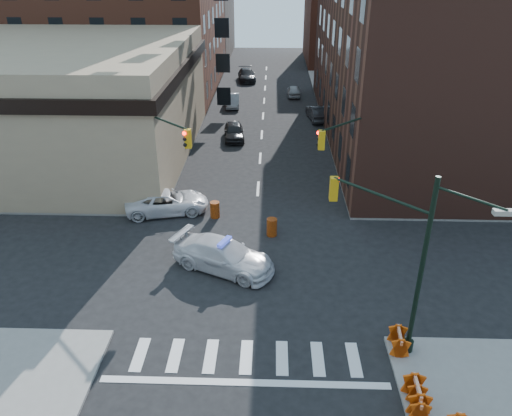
# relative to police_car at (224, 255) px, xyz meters

# --- Properties ---
(ground) EXTENTS (140.00, 140.00, 0.00)m
(ground) POSITION_rel_police_car_xyz_m (1.54, 0.21, -0.82)
(ground) COLOR black
(ground) RESTS_ON ground
(sidewalk_nw) EXTENTS (34.00, 54.50, 0.15)m
(sidewalk_nw) POSITION_rel_police_car_xyz_m (-21.46, 32.96, -0.74)
(sidewalk_nw) COLOR gray
(sidewalk_nw) RESTS_ON ground
(sidewalk_ne) EXTENTS (34.00, 54.50, 0.15)m
(sidewalk_ne) POSITION_rel_police_car_xyz_m (24.54, 32.96, -0.74)
(sidewalk_ne) COLOR gray
(sidewalk_ne) RESTS_ON ground
(bank_building) EXTENTS (22.00, 22.00, 9.00)m
(bank_building) POSITION_rel_police_car_xyz_m (-15.46, 16.71, 3.68)
(bank_building) COLOR #958061
(bank_building) RESTS_ON ground
(commercial_row_ne) EXTENTS (14.00, 34.00, 14.00)m
(commercial_row_ne) POSITION_rel_police_car_xyz_m (14.54, 22.71, 6.18)
(commercial_row_ne) COLOR #49271D
(commercial_row_ne) RESTS_ON ground
(filler_nw) EXTENTS (20.00, 18.00, 16.00)m
(filler_nw) POSITION_rel_police_car_xyz_m (-14.46, 62.21, 7.18)
(filler_nw) COLOR brown
(filler_nw) RESTS_ON ground
(filler_ne) EXTENTS (16.00, 16.00, 12.00)m
(filler_ne) POSITION_rel_police_car_xyz_m (15.54, 58.21, 5.18)
(filler_ne) COLOR brown
(filler_ne) RESTS_ON ground
(signal_pole_se) EXTENTS (5.40, 5.27, 8.00)m
(signal_pole_se) POSITION_rel_police_car_xyz_m (7.57, -5.31, 3.80)
(signal_pole_se) COLOR black
(signal_pole_se) RESTS_ON sidewalk_se
(signal_pole_nw) EXTENTS (3.58, 3.67, 8.00)m
(signal_pole_nw) POSITION_rel_police_car_xyz_m (-4.31, 5.55, 3.52)
(signal_pole_nw) COLOR black
(signal_pole_nw) RESTS_ON sidewalk_nw
(signal_pole_ne) EXTENTS (3.67, 3.58, 8.00)m
(signal_pole_ne) POSITION_rel_police_car_xyz_m (7.37, 5.56, 3.52)
(signal_pole_ne) COLOR black
(signal_pole_ne) RESTS_ON sidewalk_ne
(tree_ne_near) EXTENTS (3.00, 3.00, 4.85)m
(tree_ne_near) POSITION_rel_police_car_xyz_m (9.04, 26.21, 2.67)
(tree_ne_near) COLOR black
(tree_ne_near) RESTS_ON sidewalk_ne
(tree_ne_far) EXTENTS (3.00, 3.00, 4.85)m
(tree_ne_far) POSITION_rel_police_car_xyz_m (9.04, 34.21, 2.67)
(tree_ne_far) COLOR black
(tree_ne_far) RESTS_ON sidewalk_ne
(police_car) EXTENTS (6.08, 4.45, 1.64)m
(police_car) POSITION_rel_police_car_xyz_m (0.00, 0.00, 0.00)
(police_car) COLOR silver
(police_car) RESTS_ON ground
(pickup) EXTENTS (5.74, 3.57, 1.48)m
(pickup) POSITION_rel_police_car_xyz_m (-4.26, 6.41, -0.08)
(pickup) COLOR silver
(pickup) RESTS_ON ground
(parked_car_wnear) EXTENTS (2.19, 4.47, 1.47)m
(parked_car_wnear) POSITION_rel_police_car_xyz_m (-0.96, 20.91, -0.09)
(parked_car_wnear) COLOR black
(parked_car_wnear) RESTS_ON ground
(parked_car_wfar) EXTENTS (1.67, 4.19, 1.36)m
(parked_car_wfar) POSITION_rel_police_car_xyz_m (-1.90, 31.69, -0.14)
(parked_car_wfar) COLOR gray
(parked_car_wfar) RESTS_ON ground
(parked_car_wdeep) EXTENTS (2.74, 5.41, 1.50)m
(parked_car_wdeep) POSITION_rel_police_car_xyz_m (-0.96, 44.23, -0.07)
(parked_car_wdeep) COLOR black
(parked_car_wdeep) RESTS_ON ground
(parked_car_enear) EXTENTS (2.16, 4.69, 1.49)m
(parked_car_enear) POSITION_rel_police_car_xyz_m (7.04, 26.95, -0.07)
(parked_car_enear) COLOR black
(parked_car_enear) RESTS_ON ground
(parked_car_efar) EXTENTS (1.54, 3.76, 1.27)m
(parked_car_efar) POSITION_rel_police_car_xyz_m (4.99, 36.38, -0.18)
(parked_car_efar) COLOR #9B9FA4
(parked_car_efar) RESTS_ON ground
(pedestrian_a) EXTENTS (0.83, 0.71, 1.91)m
(pedestrian_a) POSITION_rel_police_car_xyz_m (-5.51, 6.21, 0.29)
(pedestrian_a) COLOR black
(pedestrian_a) RESTS_ON sidewalk_nw
(pedestrian_b) EXTENTS (1.00, 0.82, 1.88)m
(pedestrian_b) POSITION_rel_police_car_xyz_m (-8.16, 6.21, 0.27)
(pedestrian_b) COLOR black
(pedestrian_b) RESTS_ON sidewalk_nw
(pedestrian_c) EXTENTS (1.19, 0.71, 1.90)m
(pedestrian_c) POSITION_rel_police_car_xyz_m (-11.46, 7.93, 0.28)
(pedestrian_c) COLOR black
(pedestrian_c) RESTS_ON sidewalk_nw
(barrel_road) EXTENTS (0.75, 0.75, 1.10)m
(barrel_road) POSITION_rel_police_car_xyz_m (2.55, 3.63, -0.27)
(barrel_road) COLOR #E4490A
(barrel_road) RESTS_ON ground
(barrel_bank) EXTENTS (0.69, 0.69, 1.06)m
(barrel_bank) POSITION_rel_police_car_xyz_m (-1.09, 5.81, -0.29)
(barrel_bank) COLOR #C23909
(barrel_bank) RESTS_ON ground
(barricade_se_a) EXTENTS (0.70, 1.25, 0.90)m
(barricade_se_a) POSITION_rel_police_car_xyz_m (7.94, -6.08, -0.22)
(barricade_se_a) COLOR red
(barricade_se_a) RESTS_ON sidewalk_se
(barricade_se_b) EXTENTS (0.68, 1.18, 0.84)m
(barricade_se_b) POSITION_rel_police_car_xyz_m (7.94, -9.29, -0.25)
(barricade_se_b) COLOR #CF4809
(barricade_se_b) RESTS_ON sidewalk_se
(barricade_se_c) EXTENTS (0.70, 1.33, 0.98)m
(barricade_se_c) POSITION_rel_police_car_xyz_m (7.94, -8.94, -0.18)
(barricade_se_c) COLOR red
(barricade_se_c) RESTS_ON sidewalk_se
(barricade_nw_a) EXTENTS (1.38, 0.91, 0.95)m
(barricade_nw_a) POSITION_rel_police_car_xyz_m (-4.96, 6.64, -0.19)
(barricade_nw_a) COLOR red
(barricade_nw_a) RESTS_ON sidewalk_nw
(barricade_nw_b) EXTENTS (1.38, 0.84, 0.97)m
(barricade_nw_b) POSITION_rel_police_car_xyz_m (-8.50, 7.91, -0.18)
(barricade_nw_b) COLOR red
(barricade_nw_b) RESTS_ON sidewalk_nw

